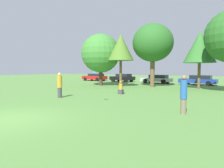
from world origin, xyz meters
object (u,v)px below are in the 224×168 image
object	(u,v)px
tree_1	(121,48)
parked_car_red	(95,77)
person_catcher	(184,94)
tree_3	(200,47)
person_thrower	(60,85)
parked_car_silver	(157,79)
frisbee	(95,72)
tree_0	(101,53)
tree_2	(153,43)
parked_car_black	(123,78)
bystander_sitting	(121,88)
parked_car_blue	(199,80)

from	to	relation	value
tree_1	parked_car_red	world-z (taller)	tree_1
person_catcher	tree_3	bearing A→B (deg)	-78.45
parked_car_red	person_catcher	bearing A→B (deg)	138.44
person_catcher	tree_3	size ratio (longest dim) A/B	0.30
person_thrower	parked_car_silver	bearing A→B (deg)	92.62
person_thrower	frisbee	xyz separation A→B (m)	(3.65, -0.59, 0.97)
frisbee	parked_car_red	size ratio (longest dim) A/B	0.06
tree_0	tree_3	bearing A→B (deg)	11.04
tree_2	tree_1	bearing A→B (deg)	-152.06
tree_2	parked_car_silver	world-z (taller)	tree_2
person_thrower	tree_3	bearing A→B (deg)	64.92
person_thrower	frisbee	bearing A→B (deg)	-4.75
tree_0	parked_car_black	size ratio (longest dim) A/B	1.63
parked_car_silver	bystander_sitting	bearing A→B (deg)	100.58
person_thrower	frisbee	distance (m)	3.82
frisbee	parked_car_black	bearing A→B (deg)	115.54
tree_2	parked_car_blue	xyz separation A→B (m)	(3.94, 6.02, -4.35)
tree_2	tree_3	bearing A→B (deg)	7.13
parked_car_red	parked_car_blue	xyz separation A→B (m)	(17.14, -0.15, 0.00)
person_catcher	parked_car_blue	bearing A→B (deg)	-77.61
frisbee	tree_1	bearing A→B (deg)	113.19
person_catcher	parked_car_blue	xyz separation A→B (m)	(-2.62, 18.69, -0.26)
tree_1	tree_2	distance (m)	3.68
tree_0	parked_car_silver	xyz separation A→B (m)	(4.55, 7.49, -3.34)
bystander_sitting	parked_car_black	distance (m)	16.03
bystander_sitting	tree_1	distance (m)	8.17
tree_2	person_catcher	bearing A→B (deg)	-62.59
person_catcher	tree_0	distance (m)	17.21
tree_0	parked_car_blue	xyz separation A→B (m)	(10.16, 7.58, -3.34)
tree_3	parked_car_red	bearing A→B (deg)	162.92
tree_0	parked_car_silver	distance (m)	9.38
parked_car_red	tree_0	bearing A→B (deg)	134.14
parked_car_silver	person_catcher	bearing A→B (deg)	115.94
parked_car_red	parked_car_black	xyz separation A→B (m)	(5.68, -0.03, 0.04)
person_thrower	tree_1	distance (m)	10.95
tree_0	person_thrower	bearing A→B (deg)	-69.04
frisbee	tree_0	xyz separation A→B (m)	(-7.65, 11.02, 2.12)
tree_1	tree_3	world-z (taller)	tree_1
person_thrower	parked_car_blue	bearing A→B (deg)	75.51
bystander_sitting	parked_car_red	size ratio (longest dim) A/B	0.25
tree_1	tree_2	xyz separation A→B (m)	(3.22, 1.71, 0.47)
person_catcher	parked_car_blue	world-z (taller)	person_catcher
person_catcher	frisbee	distance (m)	5.23
tree_1	parked_car_silver	bearing A→B (deg)	78.48
tree_0	tree_3	size ratio (longest dim) A/B	1.07
bystander_sitting	parked_car_red	distance (m)	19.49
bystander_sitting	tree_1	world-z (taller)	tree_1
person_catcher	tree_1	xyz separation A→B (m)	(-9.79, 10.95, 3.62)
person_catcher	person_thrower	bearing A→B (deg)	0.00
tree_0	parked_car_black	distance (m)	8.48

